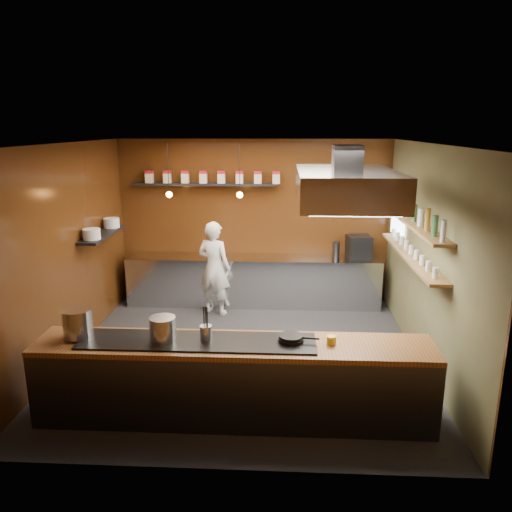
# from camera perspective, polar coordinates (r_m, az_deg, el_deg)

# --- Properties ---
(floor) EXTENTS (5.00, 5.00, 0.00)m
(floor) POSITION_cam_1_polar(r_m,az_deg,el_deg) (7.39, -1.28, -11.22)
(floor) COLOR black
(floor) RESTS_ON ground
(back_wall) EXTENTS (5.00, 0.00, 5.00)m
(back_wall) POSITION_cam_1_polar(r_m,az_deg,el_deg) (9.30, -0.18, 3.98)
(back_wall) COLOR #351A09
(back_wall) RESTS_ON ground
(left_wall) EXTENTS (0.00, 5.00, 5.00)m
(left_wall) POSITION_cam_1_polar(r_m,az_deg,el_deg) (7.48, -20.82, 0.36)
(left_wall) COLOR #351A09
(left_wall) RESTS_ON ground
(right_wall) EXTENTS (0.00, 5.00, 5.00)m
(right_wall) POSITION_cam_1_polar(r_m,az_deg,el_deg) (7.13, 19.11, -0.16)
(right_wall) COLOR #484729
(right_wall) RESTS_ON ground
(ceiling) EXTENTS (5.00, 5.00, 0.00)m
(ceiling) POSITION_cam_1_polar(r_m,az_deg,el_deg) (6.65, -1.43, 12.72)
(ceiling) COLOR silver
(ceiling) RESTS_ON back_wall
(window_pane) EXTENTS (0.00, 1.00, 1.00)m
(window_pane) POSITION_cam_1_polar(r_m,az_deg,el_deg) (8.65, 16.00, 5.29)
(window_pane) COLOR white
(window_pane) RESTS_ON right_wall
(prep_counter) EXTENTS (4.60, 0.65, 0.90)m
(prep_counter) POSITION_cam_1_polar(r_m,az_deg,el_deg) (9.24, -0.29, -2.82)
(prep_counter) COLOR silver
(prep_counter) RESTS_ON floor
(pass_counter) EXTENTS (4.40, 0.72, 0.94)m
(pass_counter) POSITION_cam_1_polar(r_m,az_deg,el_deg) (5.76, -2.58, -13.99)
(pass_counter) COLOR #38383D
(pass_counter) RESTS_ON floor
(tin_shelf) EXTENTS (2.60, 0.26, 0.04)m
(tin_shelf) POSITION_cam_1_polar(r_m,az_deg,el_deg) (9.16, -5.93, 8.16)
(tin_shelf) COLOR black
(tin_shelf) RESTS_ON back_wall
(plate_shelf) EXTENTS (0.30, 1.40, 0.04)m
(plate_shelf) POSITION_cam_1_polar(r_m,az_deg,el_deg) (8.31, -17.13, 2.38)
(plate_shelf) COLOR black
(plate_shelf) RESTS_ON left_wall
(bottle_shelf_upper) EXTENTS (0.26, 2.80, 0.04)m
(bottle_shelf_upper) POSITION_cam_1_polar(r_m,az_deg,el_deg) (7.28, 17.54, 3.65)
(bottle_shelf_upper) COLOR brown
(bottle_shelf_upper) RESTS_ON right_wall
(bottle_shelf_lower) EXTENTS (0.26, 2.80, 0.04)m
(bottle_shelf_lower) POSITION_cam_1_polar(r_m,az_deg,el_deg) (7.38, 17.26, 0.07)
(bottle_shelf_lower) COLOR brown
(bottle_shelf_lower) RESTS_ON right_wall
(extractor_hood) EXTENTS (1.20, 2.00, 0.72)m
(extractor_hood) POSITION_cam_1_polar(r_m,az_deg,el_deg) (6.32, 10.26, 7.89)
(extractor_hood) COLOR #38383D
(extractor_hood) RESTS_ON ceiling
(pendant_left) EXTENTS (0.10, 0.10, 0.95)m
(pendant_left) POSITION_cam_1_polar(r_m,az_deg,el_deg) (8.61, -9.91, 7.29)
(pendant_left) COLOR black
(pendant_left) RESTS_ON ceiling
(pendant_right) EXTENTS (0.10, 0.10, 0.95)m
(pendant_right) POSITION_cam_1_polar(r_m,az_deg,el_deg) (8.43, -1.87, 7.34)
(pendant_right) COLOR black
(pendant_right) RESTS_ON ceiling
(storage_tins) EXTENTS (2.43, 0.13, 0.22)m
(storage_tins) POSITION_cam_1_polar(r_m,az_deg,el_deg) (9.12, -5.01, 8.99)
(storage_tins) COLOR beige
(storage_tins) RESTS_ON tin_shelf
(plate_stacks) EXTENTS (0.26, 1.16, 0.16)m
(plate_stacks) POSITION_cam_1_polar(r_m,az_deg,el_deg) (8.29, -17.18, 3.06)
(plate_stacks) COLOR silver
(plate_stacks) RESTS_ON plate_shelf
(bottles) EXTENTS (0.06, 2.66, 0.24)m
(bottles) POSITION_cam_1_polar(r_m,az_deg,el_deg) (7.26, 17.63, 4.74)
(bottles) COLOR silver
(bottles) RESTS_ON bottle_shelf_upper
(wine_glasses) EXTENTS (0.07, 2.37, 0.13)m
(wine_glasses) POSITION_cam_1_polar(r_m,az_deg,el_deg) (7.36, 17.31, 0.71)
(wine_glasses) COLOR silver
(wine_glasses) RESTS_ON bottle_shelf_lower
(stockpot_large) EXTENTS (0.43, 0.43, 0.32)m
(stockpot_large) POSITION_cam_1_polar(r_m,az_deg,el_deg) (5.95, -19.73, -7.19)
(stockpot_large) COLOR #B0B3B7
(stockpot_large) RESTS_ON pass_counter
(stockpot_small) EXTENTS (0.31, 0.31, 0.27)m
(stockpot_small) POSITION_cam_1_polar(r_m,az_deg,el_deg) (5.60, -10.62, -8.20)
(stockpot_small) COLOR silver
(stockpot_small) RESTS_ON pass_counter
(utensil_crock) EXTENTS (0.16, 0.16, 0.17)m
(utensil_crock) POSITION_cam_1_polar(r_m,az_deg,el_deg) (5.55, -5.73, -8.76)
(utensil_crock) COLOR silver
(utensil_crock) RESTS_ON pass_counter
(frying_pan) EXTENTS (0.45, 0.28, 0.07)m
(frying_pan) POSITION_cam_1_polar(r_m,az_deg,el_deg) (5.54, 4.05, -9.37)
(frying_pan) COLOR black
(frying_pan) RESTS_ON pass_counter
(butter_jar) EXTENTS (0.13, 0.13, 0.09)m
(butter_jar) POSITION_cam_1_polar(r_m,az_deg,el_deg) (5.56, 8.61, -9.48)
(butter_jar) COLOR yellow
(butter_jar) RESTS_ON pass_counter
(espresso_machine) EXTENTS (0.45, 0.43, 0.41)m
(espresso_machine) POSITION_cam_1_polar(r_m,az_deg,el_deg) (9.22, 11.66, 1.05)
(espresso_machine) COLOR black
(espresso_machine) RESTS_ON prep_counter
(chef) EXTENTS (0.70, 0.59, 1.65)m
(chef) POSITION_cam_1_polar(r_m,az_deg,el_deg) (8.71, -4.80, -1.37)
(chef) COLOR white
(chef) RESTS_ON floor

